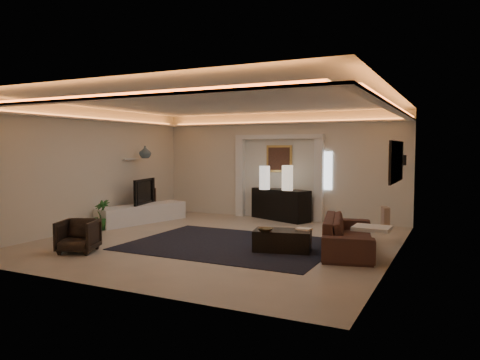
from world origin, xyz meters
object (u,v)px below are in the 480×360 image
at_px(console, 280,205).
at_px(armchair, 78,236).
at_px(coffee_table, 282,240).
at_px(sofa, 348,234).

bearing_deg(console, armchair, -87.54).
xyz_separation_m(console, coffee_table, (1.40, -3.55, -0.20)).
relative_size(console, sofa, 0.77).
bearing_deg(coffee_table, sofa, 11.65).
distance_m(sofa, coffee_table, 1.24).
distance_m(sofa, armchair, 5.05).
xyz_separation_m(sofa, coffee_table, (-1.12, -0.52, -0.12)).
bearing_deg(coffee_table, armchair, -165.88).
xyz_separation_m(coffee_table, armchair, (-3.39, -1.75, 0.10)).
bearing_deg(armchair, coffee_table, 5.43).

